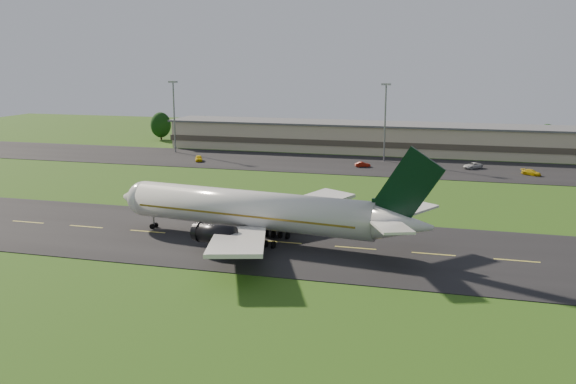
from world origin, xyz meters
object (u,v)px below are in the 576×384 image
(service_vehicle_a, at_px, (199,158))
(terminal, at_px, (396,139))
(service_vehicle_b, at_px, (363,164))
(light_mast_west, at_px, (174,108))
(service_vehicle_c, at_px, (473,166))
(service_vehicle_d, at_px, (531,172))
(airliner, at_px, (256,211))
(light_mast_centre, at_px, (385,113))

(service_vehicle_a, bearing_deg, terminal, 6.52)
(terminal, distance_m, service_vehicle_b, 27.82)
(light_mast_west, bearing_deg, service_vehicle_c, -4.14)
(light_mast_west, height_order, service_vehicle_b, light_mast_west)
(terminal, relative_size, light_mast_west, 7.13)
(service_vehicle_d, bearing_deg, light_mast_west, 116.35)
(service_vehicle_c, distance_m, service_vehicle_d, 14.33)
(service_vehicle_a, height_order, service_vehicle_d, service_vehicle_a)
(light_mast_west, bearing_deg, terminal, 14.76)
(airliner, relative_size, service_vehicle_d, 11.29)
(light_mast_centre, xyz_separation_m, service_vehicle_b, (-3.90, -10.93, -12.02))
(service_vehicle_d, bearing_deg, airliner, -179.70)
(light_mast_centre, relative_size, service_vehicle_b, 5.39)
(service_vehicle_a, bearing_deg, light_mast_west, 109.09)
(airliner, distance_m, terminal, 96.85)
(terminal, relative_size, service_vehicle_d, 31.99)
(terminal, height_order, light_mast_west, light_mast_west)
(service_vehicle_b, height_order, service_vehicle_d, service_vehicle_d)
(service_vehicle_b, height_order, service_vehicle_c, service_vehicle_c)
(terminal, height_order, service_vehicle_a, terminal)
(airliner, distance_m, service_vehicle_d, 81.58)
(airliner, bearing_deg, terminal, 91.51)
(service_vehicle_c, bearing_deg, service_vehicle_a, -129.01)
(service_vehicle_c, height_order, service_vehicle_d, service_vehicle_c)
(airliner, relative_size, light_mast_west, 2.51)
(service_vehicle_b, relative_size, service_vehicle_d, 0.83)
(light_mast_centre, distance_m, service_vehicle_d, 39.42)
(terminal, xyz_separation_m, light_mast_centre, (-1.40, -16.18, 8.75))
(terminal, xyz_separation_m, light_mast_west, (-61.40, -16.18, 8.75))
(service_vehicle_d, bearing_deg, service_vehicle_a, 124.54)
(service_vehicle_d, bearing_deg, terminal, 84.09)
(airliner, height_order, terminal, airliner)
(light_mast_west, xyz_separation_m, service_vehicle_d, (95.63, -11.87, -11.98))
(airliner, relative_size, service_vehicle_a, 11.56)
(service_vehicle_a, distance_m, service_vehicle_b, 43.11)
(light_mast_centre, xyz_separation_m, service_vehicle_a, (-46.93, -13.48, -11.88))
(terminal, bearing_deg, light_mast_west, -165.24)
(airliner, distance_m, service_vehicle_c, 80.63)
(airliner, xyz_separation_m, service_vehicle_b, (5.00, 69.18, -3.94))
(airliner, bearing_deg, service_vehicle_c, 74.61)
(airliner, bearing_deg, service_vehicle_a, 127.33)
(terminal, relative_size, service_vehicle_c, 28.15)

